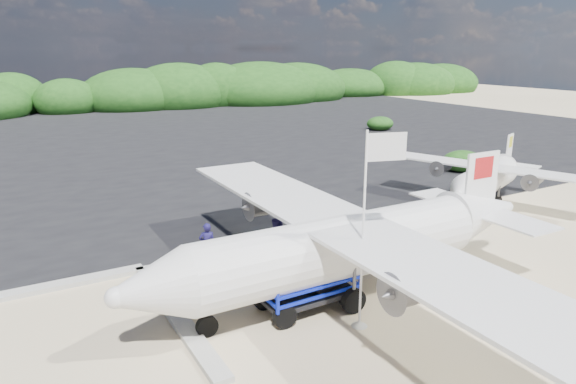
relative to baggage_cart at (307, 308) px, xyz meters
name	(u,v)px	position (x,y,z in m)	size (l,w,h in m)	color
ground	(340,300)	(1.10, -0.09, 0.00)	(160.00, 160.00, 0.00)	beige
asphalt_apron	(119,143)	(1.10, 29.91, 0.00)	(90.00, 50.00, 0.04)	#B2B2B2
vegetation_band	(73,111)	(1.10, 54.91, 0.00)	(124.00, 8.00, 4.40)	#B2B2B2
baggage_cart	(307,308)	(0.00, 0.00, 0.00)	(2.99, 1.71, 1.50)	#0E24D9
flagpole	(359,326)	(0.71, -1.52, 0.00)	(1.05, 0.44, 5.26)	white
signboard	(410,269)	(4.43, 0.59, 0.00)	(1.46, 0.14, 1.20)	brown
crew_a	(207,245)	(-1.36, 4.20, 0.76)	(0.56, 0.37, 1.53)	#161245
crew_b	(276,244)	(0.50, 2.75, 0.91)	(0.88, 0.69, 1.82)	#161245
aircraft_large	(339,143)	(16.01, 21.14, 0.00)	(16.37, 16.37, 4.91)	#B2B2B2
aircraft_small	(29,145)	(-5.06, 32.40, 0.00)	(7.92, 7.92, 2.85)	#B2B2B2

